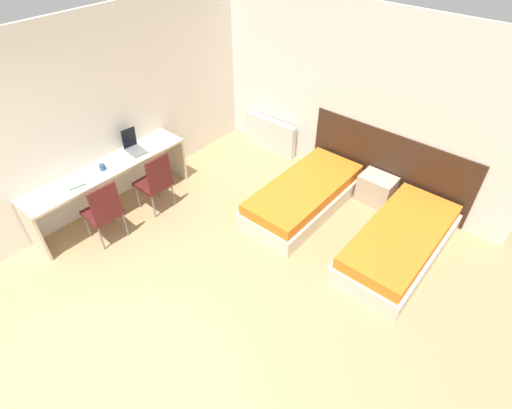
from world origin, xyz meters
name	(u,v)px	position (x,y,z in m)	size (l,w,h in m)	color
ground_plane	(106,358)	(0.00, 0.00, 0.00)	(20.00, 20.00, 0.00)	tan
wall_back	(344,97)	(0.00, 4.45, 1.35)	(5.43, 0.05, 2.70)	white
wall_left	(127,105)	(-2.24, 2.21, 1.35)	(0.05, 5.43, 2.70)	white
headboard_panel	(387,166)	(0.91, 4.42, 0.53)	(2.54, 0.03, 1.07)	#382316
bed_near_window	(304,196)	(0.15, 3.37, 0.20)	(0.92, 2.03, 0.42)	beige
bed_near_door	(399,242)	(1.66, 3.37, 0.20)	(0.92, 2.03, 0.42)	beige
nightstand	(376,189)	(0.91, 4.20, 0.22)	(0.51, 0.37, 0.44)	beige
radiator	(270,134)	(-1.26, 4.33, 0.29)	(1.05, 0.12, 0.59)	silver
desk	(109,176)	(-1.95, 1.52, 0.61)	(0.52, 2.41, 0.76)	beige
chair_near_laptop	(155,181)	(-1.48, 1.94, 0.51)	(0.43, 0.43, 0.94)	#511919
chair_near_notebook	(104,210)	(-1.48, 1.09, 0.51)	(0.45, 0.45, 0.94)	#511919
laptop	(134,146)	(-2.01, 2.04, 0.83)	(0.33, 0.25, 0.33)	slate
open_notebook	(74,181)	(-1.99, 1.05, 0.77)	(0.38, 0.29, 0.02)	#236B3D
mug	(102,167)	(-1.93, 1.45, 0.81)	(0.08, 0.08, 0.09)	#2D5184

